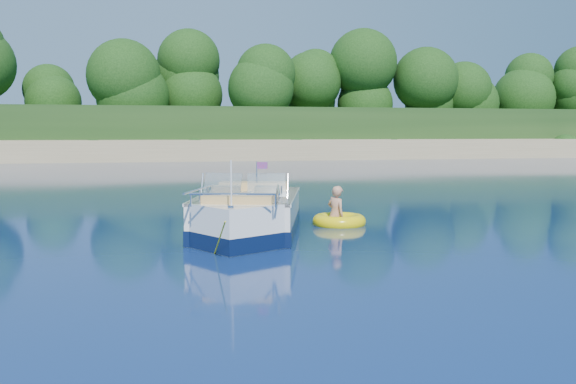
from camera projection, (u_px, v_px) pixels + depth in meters
name	position (u px, v px, depth m)	size (l,w,h in m)	color
ground	(373.00, 245.00, 11.78)	(160.00, 160.00, 0.00)	#0A1B4B
shoreline	(177.00, 142.00, 73.57)	(170.00, 59.00, 6.00)	#9E895B
treeline	(193.00, 88.00, 51.07)	(150.00, 7.12, 8.19)	black
motorboat	(247.00, 218.00, 12.90)	(2.90, 5.33, 1.82)	white
tow_tube	(339.00, 221.00, 14.38)	(1.44, 1.44, 0.32)	yellow
boy	(335.00, 225.00, 14.29)	(0.49, 0.32, 1.33)	tan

